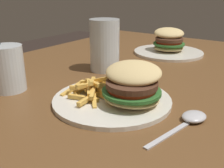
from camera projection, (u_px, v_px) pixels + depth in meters
The scene contains 6 objects.
dining_table at pixel (176, 111), 0.74m from camera, with size 1.31×1.40×0.74m.
meal_plate_near at pixel (121, 91), 0.59m from camera, with size 0.28×0.28×0.10m.
beer_glass at pixel (104, 46), 0.82m from camera, with size 0.09×0.09×0.16m.
juice_glass at pixel (8, 70), 0.66m from camera, with size 0.08×0.08×0.20m.
spoon at pixel (192, 118), 0.52m from camera, with size 0.06×0.18×0.02m.
meal_plate_far at pixel (169, 45), 1.05m from camera, with size 0.27×0.27×0.11m.
Camera 1 is at (0.24, -0.65, 0.99)m, focal length 42.00 mm.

